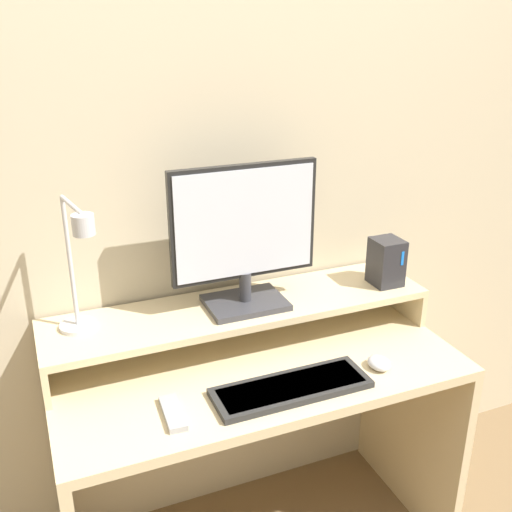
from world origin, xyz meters
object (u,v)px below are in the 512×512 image
at_px(monitor, 245,236).
at_px(desk_lamp, 78,269).
at_px(mouse, 379,363).
at_px(router_dock, 386,262).
at_px(keyboard, 291,388).
at_px(remote_control, 173,413).

relative_size(monitor, desk_lamp, 1.14).
bearing_deg(monitor, mouse, -43.06).
xyz_separation_m(desk_lamp, mouse, (0.77, -0.25, -0.32)).
bearing_deg(router_dock, keyboard, -150.37).
distance_m(mouse, remote_control, 0.60).
relative_size(monitor, remote_control, 2.99).
height_order(desk_lamp, remote_control, desk_lamp).
xyz_separation_m(router_dock, mouse, (-0.18, -0.25, -0.19)).
bearing_deg(desk_lamp, keyboard, -27.93).
height_order(keyboard, mouse, mouse).
xyz_separation_m(desk_lamp, remote_control, (0.17, -0.24, -0.33)).
height_order(monitor, desk_lamp, monitor).
bearing_deg(remote_control, keyboard, -2.98).
height_order(router_dock, mouse, router_dock).
bearing_deg(remote_control, monitor, 41.71).
bearing_deg(router_dock, mouse, -124.77).
relative_size(desk_lamp, remote_control, 2.62).
xyz_separation_m(monitor, router_dock, (0.48, -0.03, -0.15)).
distance_m(monitor, router_dock, 0.50).
bearing_deg(router_dock, remote_control, -162.70).
bearing_deg(mouse, desk_lamp, 161.80).
bearing_deg(monitor, remote_control, -138.29).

